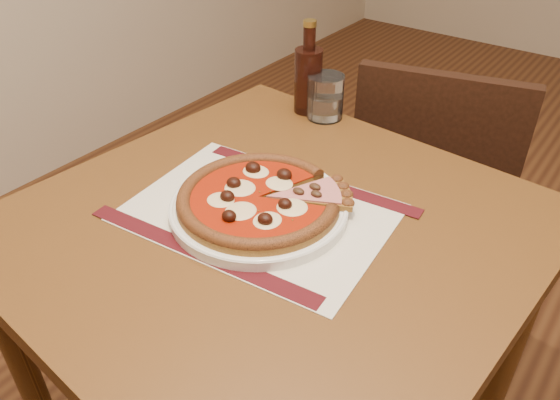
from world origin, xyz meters
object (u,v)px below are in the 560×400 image
object	(u,v)px
table	(273,266)
pizza	(258,198)
bottle	(308,77)
chair_far	(430,188)
water_glass	(325,97)
plate	(259,208)

from	to	relation	value
table	pizza	world-z (taller)	pizza
pizza	bottle	distance (m)	0.41
table	chair_far	world-z (taller)	chair_far
pizza	water_glass	xyz separation A→B (m)	(-0.11, 0.37, 0.02)
chair_far	plate	xyz separation A→B (m)	(-0.07, -0.65, 0.28)
table	plate	world-z (taller)	plate
plate	chair_far	bearing A→B (deg)	84.10
water_glass	bottle	xyz separation A→B (m)	(-0.05, 0.00, 0.03)
water_glass	pizza	bearing A→B (deg)	-73.88
pizza	water_glass	size ratio (longest dim) A/B	2.81
water_glass	bottle	distance (m)	0.06
table	chair_far	xyz separation A→B (m)	(0.04, 0.65, -0.17)
bottle	water_glass	bearing A→B (deg)	-4.68
chair_far	pizza	xyz separation A→B (m)	(-0.07, -0.65, 0.30)
table	pizza	xyz separation A→B (m)	(-0.03, 0.00, 0.13)
table	plate	xyz separation A→B (m)	(-0.03, 0.00, 0.11)
table	pizza	distance (m)	0.14
chair_far	bottle	bearing A→B (deg)	36.58
plate	water_glass	xyz separation A→B (m)	(-0.11, 0.37, 0.04)
chair_far	water_glass	bearing A→B (deg)	43.65
chair_far	plate	distance (m)	0.71
chair_far	pizza	world-z (taller)	chair_far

